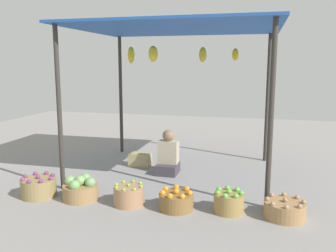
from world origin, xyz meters
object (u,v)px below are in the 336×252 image
(vendor_person, at_px, (168,157))
(basket_oranges, at_px, (176,201))
(basket_potatoes, at_px, (285,209))
(basket_cabbages, at_px, (80,189))
(basket_purple_onions, at_px, (39,187))
(basket_green_apples, at_px, (229,202))
(basket_limes, at_px, (129,195))
(wooden_crate_near_vendor, at_px, (140,160))

(vendor_person, bearing_deg, basket_oranges, -71.93)
(vendor_person, bearing_deg, basket_potatoes, -37.73)
(basket_cabbages, bearing_deg, basket_potatoes, 1.37)
(basket_purple_onions, height_order, basket_green_apples, basket_purple_onions)
(vendor_person, distance_m, basket_green_apples, 1.89)
(basket_cabbages, relative_size, basket_potatoes, 0.98)
(basket_cabbages, bearing_deg, basket_limes, -1.68)
(vendor_person, relative_size, basket_purple_onions, 1.56)
(basket_cabbages, bearing_deg, basket_oranges, -0.58)
(vendor_person, height_order, basket_oranges, vendor_person)
(basket_cabbages, distance_m, basket_oranges, 1.41)
(vendor_person, height_order, basket_green_apples, vendor_person)
(vendor_person, xyz_separation_m, basket_oranges, (0.50, -1.54, -0.18))
(basket_purple_onions, height_order, basket_potatoes, basket_purple_onions)
(vendor_person, xyz_separation_m, wooden_crate_near_vendor, (-0.63, 0.31, -0.17))
(basket_purple_onions, xyz_separation_m, basket_cabbages, (0.65, 0.04, 0.01))
(basket_cabbages, xyz_separation_m, basket_limes, (0.74, -0.02, -0.01))
(vendor_person, xyz_separation_m, basket_green_apples, (1.19, -1.46, -0.16))
(vendor_person, distance_m, wooden_crate_near_vendor, 0.72)
(basket_purple_onions, relative_size, basket_oranges, 1.10)
(wooden_crate_near_vendor, bearing_deg, basket_oranges, -58.52)
(basket_cabbages, height_order, basket_oranges, basket_cabbages)
(basket_purple_onions, relative_size, basket_cabbages, 1.00)
(wooden_crate_near_vendor, bearing_deg, basket_green_apples, -44.23)
(basket_limes, relative_size, wooden_crate_near_vendor, 1.01)
(basket_purple_onions, bearing_deg, vendor_person, 45.26)
(basket_green_apples, bearing_deg, basket_cabbages, -178.22)
(basket_oranges, distance_m, basket_potatoes, 1.38)
(basket_oranges, relative_size, wooden_crate_near_vendor, 1.12)
(vendor_person, relative_size, basket_oranges, 1.71)
(basket_cabbages, relative_size, basket_green_apples, 1.28)
(basket_green_apples, distance_m, basket_potatoes, 0.70)
(basket_limes, xyz_separation_m, basket_green_apples, (1.35, 0.09, 0.00))
(basket_purple_onions, height_order, basket_cabbages, basket_cabbages)
(basket_limes, distance_m, wooden_crate_near_vendor, 1.91)
(basket_green_apples, height_order, wooden_crate_near_vendor, basket_green_apples)
(basket_green_apples, bearing_deg, wooden_crate_near_vendor, 135.77)
(basket_oranges, xyz_separation_m, wooden_crate_near_vendor, (-1.13, 1.84, 0.01))
(basket_cabbages, distance_m, basket_green_apples, 2.09)
(basket_limes, bearing_deg, wooden_crate_near_vendor, 104.05)
(basket_purple_onions, xyz_separation_m, basket_limes, (1.39, 0.02, -0.01))
(vendor_person, bearing_deg, basket_limes, -96.06)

